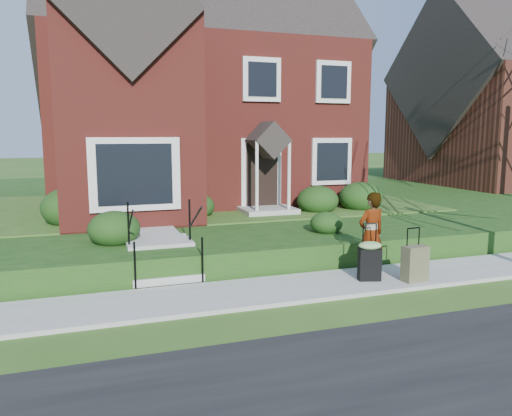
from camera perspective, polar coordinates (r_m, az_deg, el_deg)
name	(u,v)px	position (r m, az deg, el deg)	size (l,w,h in m)	color
ground	(306,289)	(9.87, 5.71, -9.18)	(120.00, 120.00, 0.00)	#2D5119
sidewalk	(306,287)	(9.86, 5.71, -8.95)	(60.00, 1.60, 0.08)	#9E9B93
terrace	(285,198)	(21.17, 3.29, 1.18)	(44.00, 20.00, 0.60)	#173D10
walkway	(144,222)	(13.81, -12.63, -1.54)	(1.20, 6.00, 0.06)	#9E9B93
main_house	(190,69)	(18.66, -7.50, 15.42)	(10.40, 10.20, 9.40)	maroon
neighbour_house	(512,87)	(28.01, 27.24, 12.20)	(9.40, 8.00, 9.20)	brown
front_steps	(162,254)	(10.78, -10.71, -5.14)	(1.40, 2.02, 1.50)	#9E9B93
foundation_shrubs	(218,202)	(14.03, -4.38, 0.63)	(10.13, 4.41, 1.12)	black
woman	(371,234)	(10.58, 13.04, -2.88)	(0.63, 0.41, 1.73)	#999999
suitcase_black	(370,258)	(10.24, 12.86, -5.63)	(0.57, 0.51, 1.15)	black
suitcase_olive	(415,263)	(10.44, 17.70, -6.06)	(0.52, 0.32, 1.07)	brown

